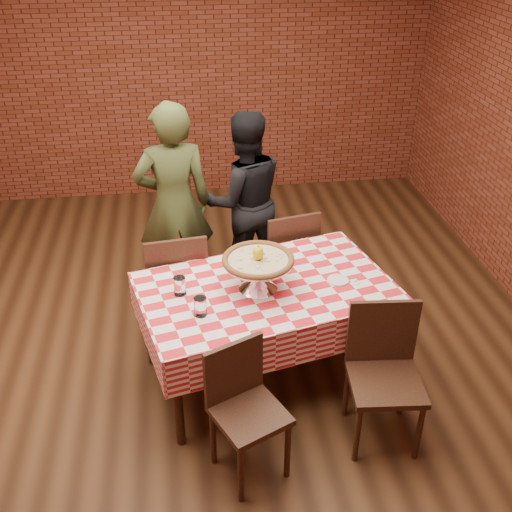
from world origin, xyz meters
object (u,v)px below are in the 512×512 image
(chair_near_left, at_px, (250,418))
(table, at_px, (265,332))
(diner_black, at_px, (244,200))
(pizza_stand, at_px, (258,275))
(water_glass_right, at_px, (180,286))
(condiment_caddy, at_px, (252,257))
(chair_far_right, at_px, (284,256))
(chair_near_right, at_px, (386,382))
(chair_far_left, at_px, (176,280))
(pizza, at_px, (258,260))
(diner_olive, at_px, (174,205))
(water_glass_left, at_px, (200,307))

(chair_near_left, bearing_deg, table, 50.61)
(table, relative_size, diner_black, 1.06)
(pizza_stand, height_order, diner_black, diner_black)
(water_glass_right, bearing_deg, condiment_caddy, 27.94)
(water_glass_right, height_order, condiment_caddy, condiment_caddy)
(chair_far_right, bearing_deg, condiment_caddy, 48.90)
(table, xyz_separation_m, diner_black, (0.01, 1.30, 0.40))
(chair_near_right, bearing_deg, table, 138.13)
(table, xyz_separation_m, chair_far_left, (-0.60, 0.61, 0.09))
(chair_far_left, bearing_deg, pizza, 125.25)
(chair_near_right, height_order, diner_olive, diner_olive)
(water_glass_right, bearing_deg, chair_far_left, 93.40)
(chair_far_right, bearing_deg, pizza_stand, 57.05)
(chair_far_left, height_order, chair_far_right, chair_far_left)
(pizza, bearing_deg, pizza_stand, 180.00)
(water_glass_left, xyz_separation_m, chair_near_left, (0.23, -0.58, -0.39))
(water_glass_right, relative_size, chair_near_right, 0.14)
(pizza_stand, bearing_deg, water_glass_left, -147.75)
(pizza_stand, bearing_deg, pizza, 0.00)
(condiment_caddy, bearing_deg, chair_near_right, -59.39)
(condiment_caddy, bearing_deg, table, -83.07)
(condiment_caddy, distance_m, chair_near_right, 1.23)
(chair_near_right, relative_size, chair_far_left, 0.99)
(chair_near_left, bearing_deg, diner_olive, 75.67)
(chair_near_right, bearing_deg, water_glass_right, 156.09)
(chair_near_right, relative_size, chair_far_right, 1.00)
(chair_near_left, relative_size, chair_far_left, 0.92)
(water_glass_left, distance_m, condiment_caddy, 0.65)
(chair_near_left, height_order, chair_far_right, chair_far_right)
(chair_far_right, bearing_deg, pizza, 57.05)
(water_glass_right, distance_m, chair_far_left, 0.72)
(chair_far_left, relative_size, diner_black, 0.60)
(water_glass_left, distance_m, diner_black, 1.63)
(water_glass_right, height_order, chair_far_left, chair_far_left)
(chair_near_left, bearing_deg, pizza_stand, 54.02)
(chair_near_right, relative_size, diner_olive, 0.54)
(water_glass_right, distance_m, chair_far_right, 1.28)
(diner_olive, height_order, diner_black, diner_olive)
(chair_far_right, bearing_deg, chair_far_left, 4.47)
(table, distance_m, chair_far_right, 0.92)
(chair_near_right, height_order, diner_black, diner_black)
(condiment_caddy, distance_m, diner_olive, 1.01)
(table, height_order, chair_far_left, chair_far_left)
(table, xyz_separation_m, pizza_stand, (-0.05, -0.01, 0.49))
(pizza, xyz_separation_m, diner_olive, (-0.52, 1.13, -0.12))
(table, distance_m, diner_black, 1.36)
(water_glass_right, xyz_separation_m, chair_far_right, (0.85, 0.88, -0.36))
(pizza_stand, distance_m, condiment_caddy, 0.27)
(water_glass_right, xyz_separation_m, diner_black, (0.58, 1.31, -0.05))
(pizza_stand, relative_size, chair_far_right, 0.51)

